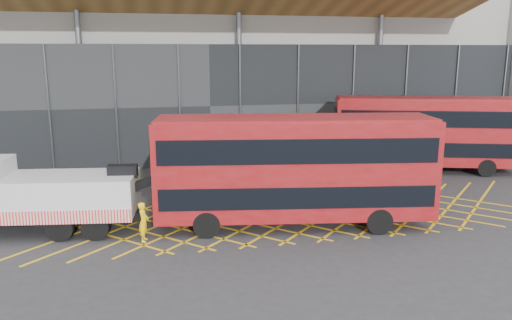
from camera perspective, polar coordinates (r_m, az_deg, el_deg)
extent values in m
plane|color=#2A2A2D|center=(22.89, -6.62, -7.01)|extent=(120.00, 120.00, 0.00)
cube|color=gold|center=(22.98, -18.72, -7.50)|extent=(7.16, 7.16, 0.01)
cube|color=gold|center=(22.98, -18.72, -7.50)|extent=(7.16, 7.16, 0.01)
cube|color=gold|center=(22.84, -14.70, -7.37)|extent=(7.16, 7.16, 0.01)
cube|color=gold|center=(22.84, -14.70, -7.37)|extent=(7.16, 7.16, 0.01)
cube|color=gold|center=(22.81, -10.65, -7.20)|extent=(7.16, 7.16, 0.01)
cube|color=gold|center=(22.81, -10.65, -7.20)|extent=(7.16, 7.16, 0.01)
cube|color=gold|center=(22.89, -6.62, -6.99)|extent=(7.16, 7.16, 0.01)
cube|color=gold|center=(22.89, -6.62, -6.99)|extent=(7.16, 7.16, 0.01)
cube|color=gold|center=(23.08, -2.64, -6.75)|extent=(7.16, 7.16, 0.01)
cube|color=gold|center=(23.08, -2.64, -6.75)|extent=(7.16, 7.16, 0.01)
cube|color=gold|center=(23.37, 1.26, -6.49)|extent=(7.16, 7.16, 0.01)
cube|color=gold|center=(23.37, 1.26, -6.49)|extent=(7.16, 7.16, 0.01)
cube|color=gold|center=(23.78, 5.03, -6.21)|extent=(7.16, 7.16, 0.01)
cube|color=gold|center=(23.78, 5.03, -6.21)|extent=(7.16, 7.16, 0.01)
cube|color=gold|center=(24.28, 8.67, -5.91)|extent=(7.16, 7.16, 0.01)
cube|color=gold|center=(24.28, 8.67, -5.91)|extent=(7.16, 7.16, 0.01)
cube|color=gold|center=(24.87, 12.13, -5.60)|extent=(7.16, 7.16, 0.01)
cube|color=gold|center=(24.87, 12.13, -5.60)|extent=(7.16, 7.16, 0.01)
cube|color=gold|center=(25.56, 15.42, -5.29)|extent=(7.16, 7.16, 0.01)
cube|color=gold|center=(25.56, 15.42, -5.29)|extent=(7.16, 7.16, 0.01)
cube|color=gold|center=(26.32, 18.53, -4.98)|extent=(7.16, 7.16, 0.01)
cube|color=gold|center=(26.32, 18.53, -4.98)|extent=(7.16, 7.16, 0.01)
cube|color=gold|center=(27.15, 21.45, -4.68)|extent=(7.16, 7.16, 0.01)
cube|color=gold|center=(27.15, 21.45, -4.68)|extent=(7.16, 7.16, 0.01)
cube|color=gold|center=(28.05, 24.19, -4.38)|extent=(7.16, 7.16, 0.01)
cube|color=gold|center=(28.05, 24.19, -4.38)|extent=(7.16, 7.16, 0.01)
cube|color=gray|center=(40.74, -6.76, 14.28)|extent=(55.00, 14.00, 18.00)
cube|color=black|center=(33.64, -5.34, 6.22)|extent=(55.00, 0.80, 8.00)
cylinder|color=#595B60|center=(33.37, -19.22, 7.27)|extent=(0.36, 0.36, 10.00)
cylinder|color=#595B60|center=(33.65, -1.92, 7.98)|extent=(0.36, 0.36, 10.00)
cylinder|color=#595B60|center=(36.76, 13.76, 8.00)|extent=(0.36, 0.36, 10.00)
cube|color=black|center=(23.29, -24.60, -5.90)|extent=(9.65, 2.30, 0.35)
cube|color=silver|center=(22.57, -21.45, -3.64)|extent=(6.55, 3.35, 1.62)
cube|color=red|center=(21.56, -22.31, -6.13)|extent=(6.22, 0.91, 0.56)
cube|color=black|center=(21.69, -15.00, -1.20)|extent=(1.27, 0.67, 0.51)
cube|color=black|center=(21.65, -12.29, -2.46)|extent=(2.24, 0.65, 1.09)
cylinder|color=black|center=(21.49, -17.87, -7.27)|extent=(1.15, 0.50, 1.11)
cylinder|color=black|center=(23.45, -16.69, -5.55)|extent=(1.15, 0.50, 1.11)
cube|color=maroon|center=(21.55, 4.42, -0.84)|extent=(12.14, 4.53, 4.18)
cube|color=black|center=(21.79, 4.38, -3.35)|extent=(11.68, 4.52, 0.92)
cube|color=black|center=(21.35, 4.46, 1.67)|extent=(11.68, 4.52, 1.02)
cube|color=black|center=(21.81, -11.33, -3.40)|extent=(0.43, 2.40, 1.40)
cube|color=black|center=(21.38, -11.54, 1.47)|extent=(0.43, 2.40, 1.02)
cube|color=yellow|center=(21.56, -11.47, -0.78)|extent=(0.35, 1.91, 0.38)
cube|color=maroon|center=(21.17, 4.52, 4.77)|extent=(11.87, 4.27, 0.13)
cylinder|color=black|center=(20.79, -5.66, -7.36)|extent=(1.16, 0.49, 1.12)
cylinder|color=black|center=(23.11, -5.42, -5.32)|extent=(1.16, 0.49, 1.12)
cylinder|color=black|center=(21.71, 13.89, -6.81)|extent=(1.16, 0.49, 1.12)
cylinder|color=black|center=(23.94, 12.18, -4.92)|extent=(1.16, 0.49, 1.12)
cube|color=maroon|center=(33.49, 19.03, 3.14)|extent=(11.86, 6.10, 4.09)
cube|color=black|center=(33.64, 18.91, 1.53)|extent=(11.44, 6.01, 0.90)
cube|color=black|center=(33.36, 19.14, 4.73)|extent=(11.44, 6.01, 1.00)
cube|color=black|center=(32.79, 8.98, 1.87)|extent=(0.78, 2.27, 1.37)
cube|color=black|center=(32.51, 9.09, 5.07)|extent=(0.78, 2.27, 1.00)
cube|color=yellow|center=(32.62, 9.02, 3.60)|extent=(0.63, 1.81, 0.37)
cube|color=maroon|center=(33.25, 19.28, 6.67)|extent=(11.57, 5.82, 0.13)
cylinder|color=black|center=(32.04, 12.83, -0.60)|extent=(1.14, 0.64, 1.10)
cylinder|color=black|center=(34.36, 12.35, 0.28)|extent=(1.14, 0.64, 1.10)
cylinder|color=black|center=(33.68, 24.83, -0.83)|extent=(1.14, 0.64, 1.10)
cylinder|color=black|center=(35.89, 23.61, 0.03)|extent=(1.14, 0.64, 1.10)
imported|color=yellow|center=(20.76, -12.74, -6.91)|extent=(0.48, 0.65, 1.63)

